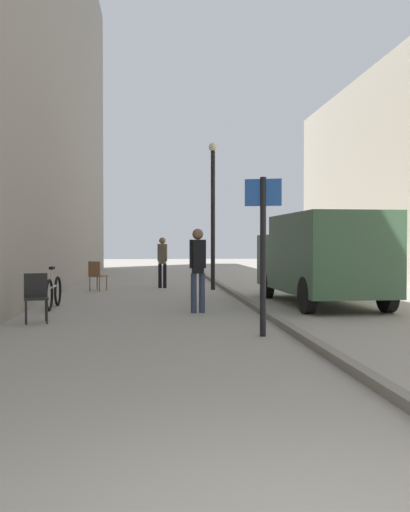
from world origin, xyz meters
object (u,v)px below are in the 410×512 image
object	(u,v)px
pedestrian_mid_block	(198,264)
delivery_van	(321,256)
lamp_post	(213,206)
cafe_chair_by_doorway	(97,274)
bicycle_leaning	(54,292)
cafe_chair_near_window	(36,294)
pedestrian_main_foreground	(162,259)
street_sign_post	(263,242)

from	to	relation	value
pedestrian_mid_block	delivery_van	world-z (taller)	delivery_van
lamp_post	cafe_chair_by_doorway	xyz separation A→B (m)	(-3.72, -0.23, -2.18)
bicycle_leaning	cafe_chair_near_window	bearing A→B (deg)	-87.23
cafe_chair_near_window	cafe_chair_by_doorway	world-z (taller)	same
pedestrian_main_foreground	cafe_chair_near_window	bearing A→B (deg)	-89.15
delivery_van	lamp_post	bearing A→B (deg)	112.23
pedestrian_main_foreground	lamp_post	size ratio (longest dim) A/B	0.36
pedestrian_main_foreground	bicycle_leaning	bearing A→B (deg)	-95.86
pedestrian_main_foreground	bicycle_leaning	world-z (taller)	pedestrian_main_foreground
pedestrian_mid_block	street_sign_post	size ratio (longest dim) A/B	0.71
street_sign_post	bicycle_leaning	world-z (taller)	street_sign_post
street_sign_post	pedestrian_mid_block	bearing A→B (deg)	-59.68
pedestrian_mid_block	lamp_post	world-z (taller)	lamp_post
street_sign_post	lamp_post	world-z (taller)	lamp_post
lamp_post	bicycle_leaning	distance (m)	7.05
street_sign_post	lamp_post	xyz separation A→B (m)	(0.16, 9.56, 1.18)
delivery_van	cafe_chair_near_window	xyz separation A→B (m)	(-6.37, -2.73, -0.65)
pedestrian_main_foreground	cafe_chair_near_window	world-z (taller)	pedestrian_main_foreground
pedestrian_main_foreground	lamp_post	xyz separation A→B (m)	(1.62, -0.87, 1.74)
delivery_van	cafe_chair_near_window	distance (m)	6.96
lamp_post	cafe_chair_near_window	distance (m)	8.89
cafe_chair_near_window	street_sign_post	bearing A→B (deg)	140.43
delivery_van	bicycle_leaning	distance (m)	6.50
delivery_van	lamp_post	xyz separation A→B (m)	(-2.19, 4.81, 1.52)
lamp_post	cafe_chair_near_window	bearing A→B (deg)	-119.00
pedestrian_main_foreground	street_sign_post	world-z (taller)	street_sign_post
pedestrian_main_foreground	bicycle_leaning	distance (m)	6.57
bicycle_leaning	cafe_chair_near_window	distance (m)	2.42
pedestrian_main_foreground	bicycle_leaning	size ratio (longest dim) A/B	0.96
bicycle_leaning	cafe_chair_near_window	world-z (taller)	bicycle_leaning
lamp_post	pedestrian_main_foreground	bearing A→B (deg)	151.78
bicycle_leaning	cafe_chair_by_doorway	size ratio (longest dim) A/B	1.88
pedestrian_main_foreground	pedestrian_mid_block	world-z (taller)	pedestrian_mid_block
cafe_chair_near_window	cafe_chair_by_doorway	size ratio (longest dim) A/B	1.00
lamp_post	bicycle_leaning	bearing A→B (deg)	-129.64
street_sign_post	bicycle_leaning	size ratio (longest dim) A/B	1.47
lamp_post	cafe_chair_near_window	size ratio (longest dim) A/B	5.06
delivery_van	lamp_post	distance (m)	5.50
pedestrian_mid_block	lamp_post	size ratio (longest dim) A/B	0.39
pedestrian_mid_block	cafe_chair_by_doorway	distance (m)	6.63
delivery_van	street_sign_post	bearing A→B (deg)	-118.59
street_sign_post	cafe_chair_near_window	world-z (taller)	street_sign_post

